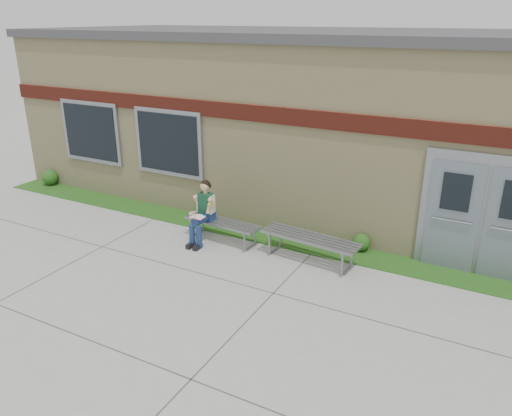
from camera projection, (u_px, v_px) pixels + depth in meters
The scene contains 9 objects.
ground at pixel (210, 293), 8.73m from camera, with size 80.00×80.00×0.00m, color #9E9E99.
grass_strip at pixel (275, 237), 10.87m from camera, with size 16.00×0.80×0.02m, color #124413.
school_building at pixel (333, 116), 12.90m from camera, with size 16.20×6.22×4.20m.
bench_left at pixel (222, 226), 10.62m from camera, with size 1.76×0.61×0.45m.
bench_right at pixel (310, 242), 9.72m from camera, with size 2.03×0.75×0.52m.
girl at pixel (203, 211), 10.48m from camera, with size 0.48×0.79×1.33m.
shrub_west at pixel (50, 177), 14.15m from camera, with size 0.44×0.44×0.44m, color #124413.
shrub_mid at pixel (201, 210), 11.93m from camera, with size 0.33×0.33×0.33m, color #124413.
shrub_east at pixel (361, 242), 10.20m from camera, with size 0.36×0.36×0.36m, color #124413.
Camera 1 is at (4.29, -6.34, 4.54)m, focal length 35.00 mm.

